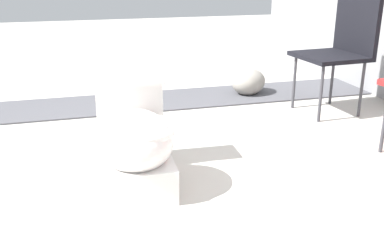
{
  "coord_description": "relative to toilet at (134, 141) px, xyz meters",
  "views": [
    {
      "loc": [
        2.21,
        -0.04,
        1.05
      ],
      "look_at": [
        0.14,
        0.52,
        0.3
      ],
      "focal_mm": 42.0,
      "sensor_mm": 36.0,
      "label": 1
    }
  ],
  "objects": [
    {
      "name": "ground_plane",
      "position": [
        -0.15,
        -0.22,
        -0.22
      ],
      "size": [
        14.0,
        14.0,
        0.0
      ],
      "primitive_type": "plane",
      "color": "#B7B2A8"
    },
    {
      "name": "gravel_strip",
      "position": [
        -1.35,
        0.28,
        -0.21
      ],
      "size": [
        0.56,
        8.0,
        0.01
      ],
      "primitive_type": "cube",
      "color": "#4C4C51",
      "rests_on": "ground"
    },
    {
      "name": "toilet",
      "position": [
        0.0,
        0.0,
        0.0
      ],
      "size": [
        0.65,
        0.41,
        0.52
      ],
      "rotation": [
        0.0,
        0.0,
        -0.04
      ],
      "color": "white",
      "rests_on": "ground"
    },
    {
      "name": "folding_chair_left",
      "position": [
        -0.76,
        1.63,
        0.29
      ],
      "size": [
        0.47,
        0.47,
        0.83
      ],
      "rotation": [
        0.0,
        0.0,
        -1.49
      ],
      "color": "black",
      "rests_on": "ground"
    },
    {
      "name": "boulder_near",
      "position": [
        -1.35,
        1.16,
        -0.11
      ],
      "size": [
        0.38,
        0.4,
        0.22
      ],
      "primitive_type": "ellipsoid",
      "rotation": [
        0.0,
        0.0,
        2.09
      ],
      "color": "gray",
      "rests_on": "ground"
    }
  ]
}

